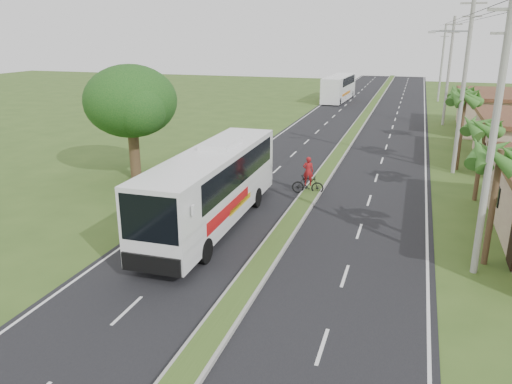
% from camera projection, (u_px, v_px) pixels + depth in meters
% --- Properties ---
extents(ground, '(180.00, 180.00, 0.00)m').
position_uv_depth(ground, '(262.00, 265.00, 21.22)').
color(ground, '#36511D').
rests_on(ground, ground).
extents(road_asphalt, '(14.00, 160.00, 0.02)m').
position_uv_depth(road_asphalt, '(337.00, 157.00, 39.36)').
color(road_asphalt, black).
rests_on(road_asphalt, ground).
extents(median_strip, '(1.20, 160.00, 0.18)m').
position_uv_depth(median_strip, '(337.00, 156.00, 39.33)').
color(median_strip, gray).
rests_on(median_strip, ground).
extents(lane_edge_left, '(0.12, 160.00, 0.01)m').
position_uv_depth(lane_edge_left, '(256.00, 152.00, 41.31)').
color(lane_edge_left, silver).
rests_on(lane_edge_left, ground).
extents(lane_edge_right, '(0.12, 160.00, 0.01)m').
position_uv_depth(lane_edge_right, '(426.00, 164.00, 37.42)').
color(lane_edge_right, silver).
rests_on(lane_edge_right, ground).
extents(shop_far, '(8.60, 11.60, 3.82)m').
position_uv_depth(shop_far, '(504.00, 112.00, 49.22)').
color(shop_far, tan).
rests_on(shop_far, ground).
extents(palm_verge_a, '(2.40, 2.40, 5.45)m').
position_uv_depth(palm_verge_a, '(500.00, 156.00, 19.89)').
color(palm_verge_a, '#473321').
rests_on(palm_verge_a, ground).
extents(palm_verge_b, '(2.40, 2.40, 5.05)m').
position_uv_depth(palm_verge_b, '(485.00, 127.00, 28.05)').
color(palm_verge_b, '#473321').
rests_on(palm_verge_b, ground).
extents(palm_verge_c, '(2.40, 2.40, 5.85)m').
position_uv_depth(palm_verge_c, '(465.00, 98.00, 34.34)').
color(palm_verge_c, '#473321').
rests_on(palm_verge_c, ground).
extents(palm_verge_d, '(2.40, 2.40, 5.25)m').
position_uv_depth(palm_verge_d, '(463.00, 92.00, 42.53)').
color(palm_verge_d, '#473321').
rests_on(palm_verge_d, ground).
extents(shade_tree, '(6.30, 6.00, 7.54)m').
position_uv_depth(shade_tree, '(129.00, 104.00, 32.29)').
color(shade_tree, '#473321').
rests_on(shade_tree, ground).
extents(utility_pole_a, '(1.60, 0.28, 11.00)m').
position_uv_depth(utility_pole_a, '(493.00, 137.00, 18.84)').
color(utility_pole_a, gray).
rests_on(utility_pole_a, ground).
extents(utility_pole_b, '(3.20, 0.28, 12.00)m').
position_uv_depth(utility_pole_b, '(463.00, 82.00, 33.18)').
color(utility_pole_b, gray).
rests_on(utility_pole_b, ground).
extents(utility_pole_c, '(1.60, 0.28, 11.00)m').
position_uv_depth(utility_pole_c, '(449.00, 70.00, 51.49)').
color(utility_pole_c, gray).
rests_on(utility_pole_c, ground).
extents(utility_pole_d, '(1.60, 0.28, 10.50)m').
position_uv_depth(utility_pole_d, '(442.00, 62.00, 69.70)').
color(utility_pole_d, gray).
rests_on(utility_pole_d, ground).
extents(coach_bus_main, '(2.89, 12.94, 4.17)m').
position_uv_depth(coach_bus_main, '(213.00, 183.00, 24.82)').
color(coach_bus_main, white).
rests_on(coach_bus_main, ground).
extents(coach_bus_far, '(3.18, 12.16, 3.51)m').
position_uv_depth(coach_bus_far, '(339.00, 87.00, 71.54)').
color(coach_bus_far, white).
rests_on(coach_bus_far, ground).
extents(motorcyclist, '(1.99, 0.80, 2.33)m').
position_uv_depth(motorcyclist, '(308.00, 181.00, 30.29)').
color(motorcyclist, black).
rests_on(motorcyclist, ground).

